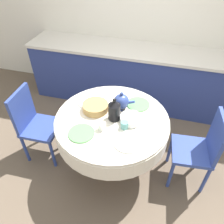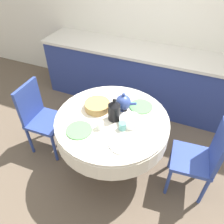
{
  "view_description": "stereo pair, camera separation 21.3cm",
  "coord_description": "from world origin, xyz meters",
  "views": [
    {
      "loc": [
        0.43,
        -1.56,
        2.24
      ],
      "look_at": [
        0.0,
        0.0,
        0.85
      ],
      "focal_mm": 35.0,
      "sensor_mm": 36.0,
      "label": 1
    },
    {
      "loc": [
        0.63,
        -1.49,
        2.24
      ],
      "look_at": [
        0.0,
        0.0,
        0.85
      ],
      "focal_mm": 35.0,
      "sensor_mm": 36.0,
      "label": 2
    }
  ],
  "objects": [
    {
      "name": "bread_basket",
      "position": [
        -0.2,
        0.08,
        0.81
      ],
      "size": [
        0.27,
        0.27,
        0.08
      ],
      "primitive_type": "cylinder",
      "color": "#AD844C",
      "rests_on": "dining_table"
    },
    {
      "name": "plate_far_right",
      "position": [
        0.21,
        0.28,
        0.78
      ],
      "size": [
        0.25,
        0.25,
        0.01
      ],
      "primitive_type": "cylinder",
      "color": "#5BA85B",
      "rests_on": "dining_table"
    },
    {
      "name": "ground_plane",
      "position": [
        0.0,
        0.0,
        0.0
      ],
      "size": [
        12.0,
        12.0,
        0.0
      ],
      "primitive_type": "plane",
      "color": "brown"
    },
    {
      "name": "coffee_carafe",
      "position": [
        0.02,
        -0.0,
        0.87
      ],
      "size": [
        0.12,
        0.12,
        0.25
      ],
      "color": "black",
      "rests_on": "dining_table"
    },
    {
      "name": "fruit_bowl",
      "position": [
        0.19,
        0.01,
        0.8
      ],
      "size": [
        0.21,
        0.21,
        0.06
      ],
      "primitive_type": "cylinder",
      "color": "silver",
      "rests_on": "dining_table"
    },
    {
      "name": "cup_far_left",
      "position": [
        -0.18,
        0.03,
        0.81
      ],
      "size": [
        0.07,
        0.07,
        0.08
      ],
      "primitive_type": "cylinder",
      "color": "#DBB766",
      "rests_on": "dining_table"
    },
    {
      "name": "plate_far_left",
      "position": [
        -0.31,
        0.18,
        0.78
      ],
      "size": [
        0.25,
        0.25,
        0.01
      ],
      "primitive_type": "cylinder",
      "color": "white",
      "rests_on": "dining_table"
    },
    {
      "name": "kitchen_counter",
      "position": [
        0.0,
        1.36,
        0.45
      ],
      "size": [
        3.24,
        0.64,
        0.9
      ],
      "color": "navy",
      "rests_on": "ground_plane"
    },
    {
      "name": "chair_left",
      "position": [
        0.92,
        0.08,
        0.51
      ],
      "size": [
        0.43,
        0.43,
        0.92
      ],
      "rotation": [
        0.0,
        0.0,
        -4.62
      ],
      "color": "#2D428E",
      "rests_on": "ground_plane"
    },
    {
      "name": "cup_far_right",
      "position": [
        0.06,
        0.17,
        0.81
      ],
      "size": [
        0.07,
        0.07,
        0.08
      ],
      "primitive_type": "cylinder",
      "color": "#28282D",
      "rests_on": "dining_table"
    },
    {
      "name": "plate_near_right",
      "position": [
        0.22,
        -0.28,
        0.78
      ],
      "size": [
        0.25,
        0.25,
        0.01
      ],
      "primitive_type": "cylinder",
      "color": "white",
      "rests_on": "dining_table"
    },
    {
      "name": "wall_back",
      "position": [
        0.0,
        1.69,
        1.3
      ],
      "size": [
        7.0,
        0.05,
        2.6
      ],
      "color": "silver",
      "rests_on": "ground_plane"
    },
    {
      "name": "cup_near_left",
      "position": [
        -0.05,
        -0.17,
        0.81
      ],
      "size": [
        0.07,
        0.07,
        0.08
      ],
      "primitive_type": "cylinder",
      "color": "white",
      "rests_on": "dining_table"
    },
    {
      "name": "plate_near_left",
      "position": [
        -0.22,
        -0.28,
        0.78
      ],
      "size": [
        0.25,
        0.25,
        0.01
      ],
      "primitive_type": "cylinder",
      "color": "#5BA85B",
      "rests_on": "dining_table"
    },
    {
      "name": "teapot",
      "position": [
        0.05,
        0.17,
        0.86
      ],
      "size": [
        0.22,
        0.16,
        0.21
      ],
      "color": "#33478E",
      "rests_on": "dining_table"
    },
    {
      "name": "chair_right",
      "position": [
        -0.92,
        -0.03,
        0.51
      ],
      "size": [
        0.41,
        0.41,
        0.92
      ],
      "rotation": [
        0.0,
        0.0,
        -1.54
      ],
      "color": "#2D428E",
      "rests_on": "ground_plane"
    },
    {
      "name": "dining_table",
      "position": [
        0.0,
        0.0,
        0.64
      ],
      "size": [
        1.16,
        1.16,
        0.77
      ],
      "color": "brown",
      "rests_on": "ground_plane"
    },
    {
      "name": "cup_near_right",
      "position": [
        0.15,
        -0.1,
        0.81
      ],
      "size": [
        0.07,
        0.07,
        0.08
      ],
      "primitive_type": "cylinder",
      "color": "#5BA39E",
      "rests_on": "dining_table"
    }
  ]
}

